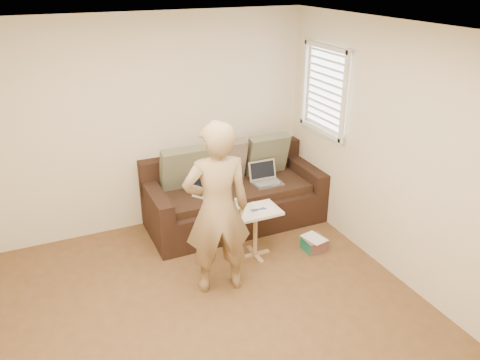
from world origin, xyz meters
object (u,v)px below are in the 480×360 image
at_px(laptop_silver, 268,184).
at_px(striped_box, 314,244).
at_px(sofa, 235,193).
at_px(drinking_glass, 238,204).
at_px(laptop_white, 206,193).
at_px(side_table, 255,233).
at_px(person, 217,209).

bearing_deg(laptop_silver, striped_box, -77.71).
distance_m(sofa, drinking_glass, 0.76).
xyz_separation_m(laptop_white, striped_box, (0.99, -0.93, -0.44)).
height_order(laptop_white, striped_box, laptop_white).
distance_m(laptop_white, side_table, 0.84).
bearing_deg(sofa, striped_box, -59.02).
xyz_separation_m(person, drinking_glass, (0.43, 0.48, -0.26)).
bearing_deg(side_table, laptop_white, 112.29).
height_order(side_table, drinking_glass, drinking_glass).
relative_size(laptop_silver, side_table, 0.63).
bearing_deg(striped_box, drinking_glass, 161.30).
height_order(person, striped_box, person).
bearing_deg(laptop_silver, laptop_white, 176.37).
bearing_deg(striped_box, person, -171.38).
distance_m(side_table, drinking_glass, 0.41).
bearing_deg(sofa, laptop_silver, -14.51).
xyz_separation_m(sofa, laptop_white, (-0.41, -0.04, 0.10)).
height_order(laptop_silver, laptop_white, laptop_silver).
xyz_separation_m(laptop_white, drinking_glass, (0.14, -0.64, 0.13)).
distance_m(laptop_silver, striped_box, 0.98).
distance_m(person, drinking_glass, 0.69).
height_order(side_table, striped_box, side_table).
bearing_deg(drinking_glass, laptop_silver, 40.40).
distance_m(laptop_silver, drinking_glass, 0.90).
distance_m(laptop_silver, side_table, 0.88).
xyz_separation_m(side_table, drinking_glass, (-0.17, 0.11, 0.35)).
relative_size(laptop_white, side_table, 0.50).
bearing_deg(person, striped_box, -161.75).
bearing_deg(person, sofa, -111.41).
xyz_separation_m(laptop_silver, person, (-1.11, -1.06, 0.38)).
relative_size(drinking_glass, striped_box, 0.48).
bearing_deg(drinking_glass, sofa, 68.47).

